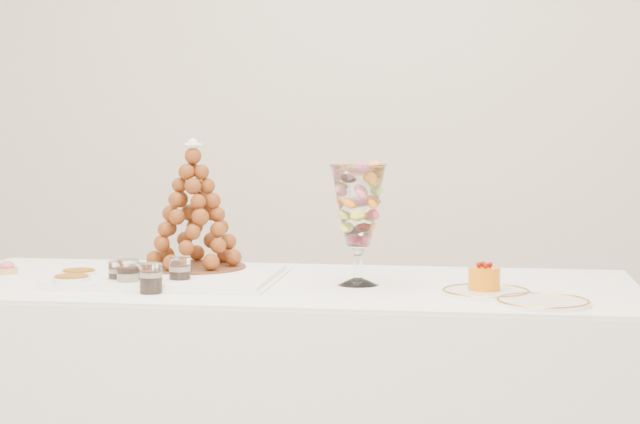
# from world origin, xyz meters

# --- Properties ---
(buffet_table) EXTENTS (1.95, 0.82, 0.73)m
(buffet_table) POSITION_xyz_m (0.02, 0.19, 0.37)
(buffet_table) COLOR white
(buffet_table) RESTS_ON ground
(lace_tray) EXTENTS (0.60, 0.46, 0.02)m
(lace_tray) POSITION_xyz_m (-0.30, 0.19, 0.74)
(lace_tray) COLOR white
(lace_tray) RESTS_ON buffet_table
(macaron_vase) EXTENTS (0.15, 0.15, 0.32)m
(macaron_vase) POSITION_xyz_m (0.23, 0.19, 0.95)
(macaron_vase) COLOR white
(macaron_vase) RESTS_ON buffet_table
(cake_plate) EXTENTS (0.23, 0.23, 0.01)m
(cake_plate) POSITION_xyz_m (0.57, 0.08, 0.74)
(cake_plate) COLOR white
(cake_plate) RESTS_ON buffet_table
(spare_plate) EXTENTS (0.23, 0.23, 0.01)m
(spare_plate) POSITION_xyz_m (0.71, -0.04, 0.74)
(spare_plate) COLOR white
(spare_plate) RESTS_ON buffet_table
(pink_tart) EXTENTS (0.06, 0.06, 0.04)m
(pink_tart) POSITION_xyz_m (-0.80, 0.22, 0.75)
(pink_tart) COLOR tan
(pink_tart) RESTS_ON buffet_table
(verrine_a) EXTENTS (0.05, 0.05, 0.07)m
(verrine_a) POSITION_xyz_m (-0.41, 0.06, 0.77)
(verrine_a) COLOR white
(verrine_a) RESTS_ON buffet_table
(verrine_b) EXTENTS (0.06, 0.06, 0.06)m
(verrine_b) POSITION_xyz_m (-0.35, 0.06, 0.77)
(verrine_b) COLOR white
(verrine_b) RESTS_ON buffet_table
(verrine_c) EXTENTS (0.07, 0.07, 0.08)m
(verrine_c) POSITION_xyz_m (-0.24, 0.08, 0.77)
(verrine_c) COLOR white
(verrine_c) RESTS_ON buffet_table
(verrine_d) EXTENTS (0.07, 0.07, 0.08)m
(verrine_d) POSITION_xyz_m (-0.36, 0.02, 0.77)
(verrine_d) COLOR white
(verrine_d) RESTS_ON buffet_table
(verrine_e) EXTENTS (0.07, 0.07, 0.08)m
(verrine_e) POSITION_xyz_m (-0.28, -0.04, 0.77)
(verrine_e) COLOR white
(verrine_e) RESTS_ON buffet_table
(ramekin_back) EXTENTS (0.10, 0.10, 0.03)m
(ramekin_back) POSITION_xyz_m (-0.54, 0.11, 0.75)
(ramekin_back) COLOR white
(ramekin_back) RESTS_ON buffet_table
(ramekin_front) EXTENTS (0.10, 0.10, 0.03)m
(ramekin_front) POSITION_xyz_m (-0.51, -0.00, 0.75)
(ramekin_front) COLOR white
(ramekin_front) RESTS_ON buffet_table
(croquembouche) EXTENTS (0.30, 0.30, 0.37)m
(croquembouche) POSITION_xyz_m (-0.26, 0.29, 0.93)
(croquembouche) COLOR brown
(croquembouche) RESTS_ON lace_tray
(mousse_cake) EXTENTS (0.08, 0.08, 0.07)m
(mousse_cake) POSITION_xyz_m (0.57, 0.09, 0.78)
(mousse_cake) COLOR orange
(mousse_cake) RESTS_ON cake_plate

